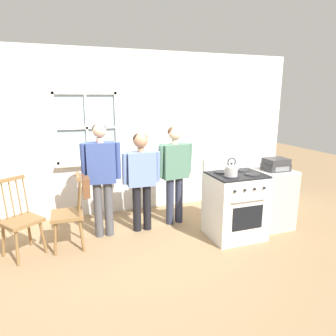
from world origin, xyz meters
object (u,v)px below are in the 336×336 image
Objects in this scene: person_elderly_left at (101,171)px; handbag at (86,186)px; stove at (235,204)px; stereo at (276,165)px; chair_by_window at (69,214)px; person_teen_center at (141,172)px; kettle at (231,170)px; potted_plant at (103,157)px; chair_near_wall at (20,221)px; person_adult_right at (175,166)px; side_counter at (272,199)px.

person_elderly_left is 5.24× the size of handbag.
stove reaches higher than stereo.
chair_by_window is 3.21× the size of handbag.
kettle is at bearing -35.07° from person_teen_center.
stereo reaches higher than chair_by_window.
person_elderly_left is 6.52× the size of kettle.
potted_plant is at bearing 132.89° from kettle.
chair_by_window is 0.58m from chair_near_wall.
person_adult_right reaches higher than side_counter.
person_elderly_left is 6.52× the size of potted_plant.
person_elderly_left is at bearing 167.10° from stereo.
person_teen_center is 1.98m from stereo.
chair_by_window is 1.14m from person_teen_center.
potted_plant is at bearing 149.54° from chair_by_window.
potted_plant is 0.80× the size of handbag.
kettle is (1.59, -0.75, 0.06)m from person_elderly_left.
chair_by_window is 3.99× the size of kettle.
person_teen_center is (1.61, 0.21, 0.44)m from chair_near_wall.
potted_plant reaches higher than chair_near_wall.
potted_plant reaches higher than stereo.
chair_near_wall is 4.00× the size of potted_plant.
chair_by_window is at bearing -168.15° from person_teen_center.
person_elderly_left is 0.33m from handbag.
kettle is 1.00× the size of potted_plant.
person_elderly_left is at bearing -177.99° from person_teen_center.
stereo is (0.70, 0.06, 0.51)m from stove.
chair_by_window is 1.67m from person_adult_right.
stove is 4.39× the size of potted_plant.
person_teen_center reaches higher than chair_near_wall.
stereo is (2.92, -0.38, 0.53)m from chair_by_window.
person_teen_center is 1.35× the size of stove.
person_teen_center is 1.41m from stove.
handbag reaches higher than side_counter.
person_elderly_left is 1.79× the size of side_counter.
potted_plant is (-0.98, 0.73, 0.06)m from person_adult_right.
chair_by_window is 1.10× the size of side_counter.
kettle is at bearing -166.41° from side_counter.
person_teen_center is 2.02m from side_counter.
person_teen_center is 4.76× the size of handbag.
stereo is at bearing 4.63° from stove.
stove is 0.87m from stereo.
person_teen_center is at bearing 163.25° from stereo.
person_elderly_left is 2.52m from stereo.
person_teen_center is at bearing 152.29° from stove.
chair_by_window is 2.90× the size of stereo.
person_adult_right is (1.11, 0.09, -0.03)m from person_elderly_left.
chair_near_wall is 0.91× the size of stove.
chair_near_wall is at bearing 174.41° from side_counter.
kettle is at bearing -20.29° from person_elderly_left.
person_elderly_left reaches higher than kettle.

